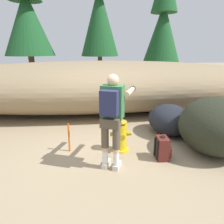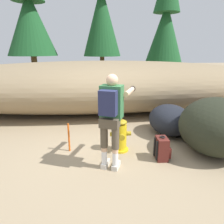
# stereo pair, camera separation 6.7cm
# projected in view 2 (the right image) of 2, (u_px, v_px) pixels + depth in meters

# --- Properties ---
(ground_plane) EXTENTS (56.00, 56.00, 0.04)m
(ground_plane) POSITION_uv_depth(u_px,v_px,m) (111.00, 156.00, 4.18)
(ground_plane) COLOR #998466
(dirt_embankment) EXTENTS (13.66, 3.20, 1.68)m
(dirt_embankment) POSITION_uv_depth(u_px,v_px,m) (102.00, 86.00, 6.99)
(dirt_embankment) COLOR #897556
(dirt_embankment) RESTS_ON ground_plane
(fire_hydrant) EXTENTS (0.43, 0.38, 0.72)m
(fire_hydrant) POSITION_uv_depth(u_px,v_px,m) (120.00, 136.00, 4.29)
(fire_hydrant) COLOR gold
(fire_hydrant) RESTS_ON ground_plane
(utility_worker) EXTENTS (0.74, 1.04, 1.65)m
(utility_worker) POSITION_uv_depth(u_px,v_px,m) (111.00, 111.00, 3.50)
(utility_worker) COLOR beige
(utility_worker) RESTS_ON ground_plane
(spare_backpack) EXTENTS (0.30, 0.31, 0.47)m
(spare_backpack) POSITION_uv_depth(u_px,v_px,m) (162.00, 149.00, 3.97)
(spare_backpack) COLOR #511E19
(spare_backpack) RESTS_ON ground_plane
(boulder_large) EXTENTS (1.68, 1.69, 0.66)m
(boulder_large) POSITION_uv_depth(u_px,v_px,m) (211.00, 123.00, 5.04)
(boulder_large) COLOR #29202D
(boulder_large) RESTS_ON ground_plane
(boulder_mid) EXTENTS (1.99, 2.01, 1.14)m
(boulder_mid) POSITION_uv_depth(u_px,v_px,m) (217.00, 126.00, 4.12)
(boulder_mid) COLOR black
(boulder_mid) RESTS_ON ground_plane
(boulder_small) EXTENTS (1.01, 1.20, 0.73)m
(boulder_small) POSITION_uv_depth(u_px,v_px,m) (170.00, 120.00, 5.15)
(boulder_small) COLOR black
(boulder_small) RESTS_ON ground_plane
(boulder_outlier) EXTENTS (0.71, 0.65, 0.47)m
(boulder_outlier) POSITION_uv_depth(u_px,v_px,m) (214.00, 118.00, 5.73)
(boulder_outlier) COLOR #242A28
(boulder_outlier) RESTS_ON ground_plane
(pine_tree_far_left) EXTENTS (2.66, 2.66, 7.19)m
(pine_tree_far_left) POSITION_uv_depth(u_px,v_px,m) (29.00, 11.00, 11.03)
(pine_tree_far_left) COLOR #47331E
(pine_tree_far_left) RESTS_ON ground_plane
(pine_tree_left) EXTENTS (2.05, 2.05, 7.64)m
(pine_tree_left) POSITION_uv_depth(u_px,v_px,m) (101.00, 7.00, 10.95)
(pine_tree_left) COLOR #47331E
(pine_tree_left) RESTS_ON ground_plane
(pine_tree_center) EXTENTS (2.27, 2.27, 6.92)m
(pine_tree_center) POSITION_uv_depth(u_px,v_px,m) (166.00, 22.00, 11.73)
(pine_tree_center) COLOR #47331E
(pine_tree_center) RESTS_ON ground_plane
(survey_stake) EXTENTS (0.04, 0.04, 0.60)m
(survey_stake) POSITION_uv_depth(u_px,v_px,m) (69.00, 137.00, 4.27)
(survey_stake) COLOR #E55914
(survey_stake) RESTS_ON ground_plane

